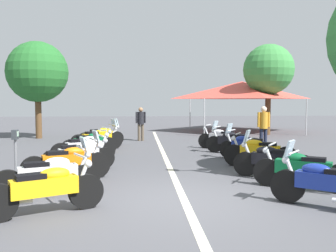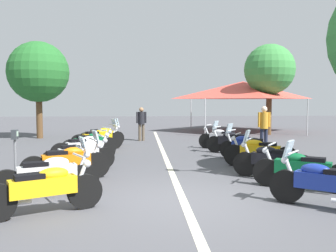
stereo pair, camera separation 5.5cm
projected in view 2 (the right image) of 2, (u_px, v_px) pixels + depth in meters
ground_plane at (183, 200)px, 7.23m from camera, size 80.00×80.00×0.00m
lane_centre_stripe at (167, 161)px, 11.97m from camera, size 22.53×0.16×0.01m
motorcycle_left_row_0 at (44, 189)px, 6.28m from camera, size 1.12×1.93×1.00m
motorcycle_left_row_1 at (49, 174)px, 7.53m from camera, size 1.02×2.04×1.19m
motorcycle_left_row_2 at (68, 161)px, 9.01m from camera, size 1.03×2.06×1.22m
motorcycle_left_row_3 at (79, 155)px, 10.27m from camera, size 1.00×1.96×0.99m
motorcycle_left_row_4 at (85, 148)px, 11.69m from camera, size 1.25×1.93×1.01m
motorcycle_left_row_5 at (91, 143)px, 13.10m from camera, size 1.25×1.86×0.99m
motorcycle_left_row_6 at (98, 138)px, 14.64m from camera, size 1.25×1.97×1.22m
motorcycle_left_row_7 at (102, 135)px, 16.03m from camera, size 0.98×1.94×1.19m
motorcycle_right_row_0 at (324, 183)px, 6.64m from camera, size 1.40×1.66×1.21m
motorcycle_right_row_1 at (302, 169)px, 8.05m from camera, size 1.30×1.91×1.00m
motorcycle_right_row_2 at (272, 160)px, 9.23m from camera, size 1.15×1.85×1.21m
motorcycle_right_row_3 at (259, 152)px, 10.76m from camera, size 1.13×1.99×1.01m
motorcycle_right_row_4 at (247, 146)px, 12.14m from camera, size 1.35×1.66×1.19m
motorcycle_right_row_5 at (233, 141)px, 13.55m from camera, size 1.34×1.87×1.21m
motorcycle_right_row_6 at (223, 138)px, 14.85m from camera, size 1.13×1.86×0.99m
parking_meter at (15, 147)px, 8.48m from camera, size 0.18×0.13×1.29m
bystander_1 at (141, 121)px, 17.96m from camera, size 0.32×0.50×1.65m
bystander_2 at (264, 124)px, 14.46m from camera, size 0.32×0.52×1.75m
roadside_tree_0 at (270, 70)px, 21.03m from camera, size 2.90×2.90×5.22m
roadside_tree_2 at (38, 72)px, 19.01m from camera, size 3.14×3.14×5.04m
event_tent at (243, 90)px, 23.30m from camera, size 6.50×6.50×3.20m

